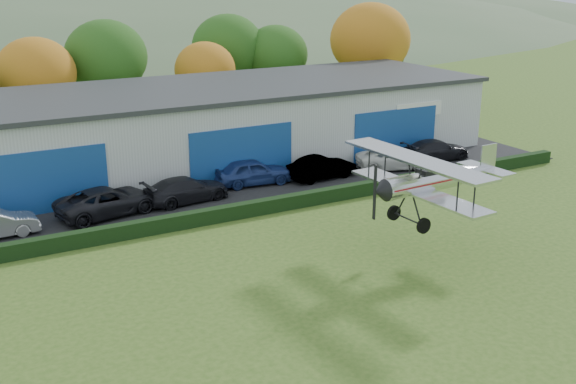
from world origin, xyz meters
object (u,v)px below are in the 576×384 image
hangar (205,124)px  car_6 (393,159)px  car_5 (322,167)px  car_2 (108,201)px  car_4 (253,172)px  biplane (432,178)px  car_3 (186,189)px  car_7 (436,150)px

hangar → car_6: 13.23m
hangar → car_5: 9.35m
car_5 → car_6: size_ratio=0.92×
car_2 → car_5: 13.88m
car_4 → biplane: bearing=-163.5°
car_4 → biplane: (2.39, -13.95, 2.91)m
car_2 → biplane: bearing=-147.9°
car_3 → car_5: (9.31, 0.10, 0.02)m
car_3 → car_6: 14.81m
car_2 → car_7: bearing=-100.4°
car_2 → car_3: car_2 is taller
car_3 → car_2: bearing=84.4°
car_6 → biplane: 15.03m
car_3 → car_6: (14.81, -0.16, -0.04)m
car_7 → car_3: bearing=90.9°
car_4 → car_6: car_4 is taller
hangar → biplane: size_ratio=4.73×
car_2 → biplane: (11.83, -12.73, 2.95)m
car_6 → car_2: bearing=109.1°
car_4 → biplane: size_ratio=0.56×
car_2 → car_7: car_2 is taller
car_6 → car_7: car_7 is taller
car_7 → biplane: (-11.52, -12.92, 2.99)m
car_6 → car_3: bearing=108.8°
biplane → car_4: bearing=96.6°
hangar → car_2: 12.21m
car_5 → biplane: (-2.05, -12.90, 2.98)m
car_2 → car_6: bearing=-101.1°
car_4 → car_5: car_4 is taller
car_2 → car_5: (13.88, 0.17, -0.03)m
car_6 → hangar: bearing=71.3°
car_2 → car_4: 9.52m
car_4 → car_5: size_ratio=1.05×
car_3 → car_4: bearing=-83.0°
hangar → car_2: size_ratio=7.22×
car_2 → biplane: size_ratio=0.65×
car_2 → car_3: (4.58, 0.06, -0.05)m
hangar → car_6: (10.31, -8.07, -1.91)m
car_2 → car_5: car_2 is taller
car_3 → car_7: car_7 is taller
car_4 → hangar: bearing=9.9°
car_6 → car_7: 3.97m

